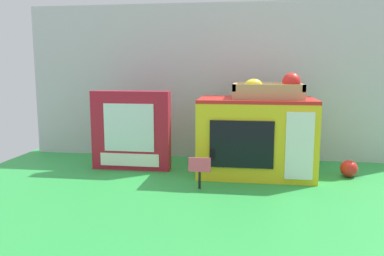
# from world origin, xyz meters

# --- Properties ---
(ground_plane) EXTENTS (1.70, 1.70, 0.00)m
(ground_plane) POSITION_xyz_m (0.00, 0.00, 0.00)
(ground_plane) COLOR green
(ground_plane) RESTS_ON ground
(display_back_panel) EXTENTS (1.61, 0.03, 0.64)m
(display_back_panel) POSITION_xyz_m (0.00, 0.27, 0.32)
(display_back_panel) COLOR #B7BABF
(display_back_panel) RESTS_ON ground
(toy_microwave) EXTENTS (0.40, 0.25, 0.27)m
(toy_microwave) POSITION_xyz_m (0.15, 0.02, 0.14)
(toy_microwave) COLOR yellow
(toy_microwave) RESTS_ON ground
(food_groups_crate) EXTENTS (0.24, 0.16, 0.09)m
(food_groups_crate) POSITION_xyz_m (0.20, 0.01, 0.30)
(food_groups_crate) COLOR tan
(food_groups_crate) RESTS_ON toy_microwave
(cookie_set_box) EXTENTS (0.29, 0.06, 0.29)m
(cookie_set_box) POSITION_xyz_m (-0.30, 0.02, 0.15)
(cookie_set_box) COLOR #B2192D
(cookie_set_box) RESTS_ON ground
(price_sign) EXTENTS (0.07, 0.01, 0.10)m
(price_sign) POSITION_xyz_m (-0.02, -0.19, 0.07)
(price_sign) COLOR black
(price_sign) RESTS_ON ground
(loose_toy_apple) EXTENTS (0.06, 0.06, 0.06)m
(loose_toy_apple) POSITION_xyz_m (0.48, 0.02, 0.03)
(loose_toy_apple) COLOR red
(loose_toy_apple) RESTS_ON ground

